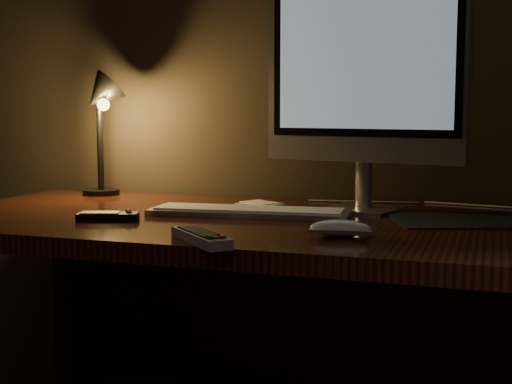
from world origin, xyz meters
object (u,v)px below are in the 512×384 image
(keyboard, at_px, (249,211))
(mouse, at_px, (340,231))
(desk, at_px, (276,267))
(media_remote, at_px, (108,216))
(desk_lamp, at_px, (101,112))
(monitor, at_px, (363,78))
(tv_remote, at_px, (201,237))

(keyboard, relative_size, mouse, 3.97)
(desk, bearing_deg, media_remote, -145.68)
(desk, relative_size, desk_lamp, 4.52)
(monitor, xyz_separation_m, mouse, (0.03, -0.36, -0.31))
(desk, relative_size, tv_remote, 9.67)
(keyboard, bearing_deg, mouse, -44.63)
(keyboard, distance_m, tv_remote, 0.36)
(tv_remote, bearing_deg, keyboard, 139.22)
(desk, xyz_separation_m, desk_lamp, (-0.57, 0.17, 0.37))
(desk, distance_m, monitor, 0.49)
(desk, height_order, monitor, monitor)
(monitor, bearing_deg, keyboard, -131.40)
(desk_lamp, bearing_deg, monitor, 14.02)
(desk, bearing_deg, desk_lamp, 163.30)
(desk, height_order, keyboard, keyboard)
(desk_lamp, bearing_deg, desk, 2.28)
(monitor, height_order, desk_lamp, monitor)
(desk_lamp, bearing_deg, keyboard, -3.87)
(monitor, height_order, keyboard, monitor)
(monitor, distance_m, tv_remote, 0.63)
(monitor, xyz_separation_m, tv_remote, (-0.20, -0.51, -0.31))
(media_remote, relative_size, tv_remote, 0.85)
(keyboard, relative_size, tv_remote, 2.81)
(desk, distance_m, media_remote, 0.41)
(media_remote, bearing_deg, keyboard, 12.12)
(desk, xyz_separation_m, tv_remote, (-0.02, -0.41, 0.14))
(tv_remote, bearing_deg, monitor, 112.68)
(mouse, bearing_deg, desk_lamp, 142.50)
(mouse, xyz_separation_m, desk_lamp, (-0.78, 0.43, 0.23))
(monitor, bearing_deg, desk_lamp, -169.67)
(mouse, xyz_separation_m, media_remote, (-0.53, 0.04, -0.00))
(mouse, relative_size, tv_remote, 0.71)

